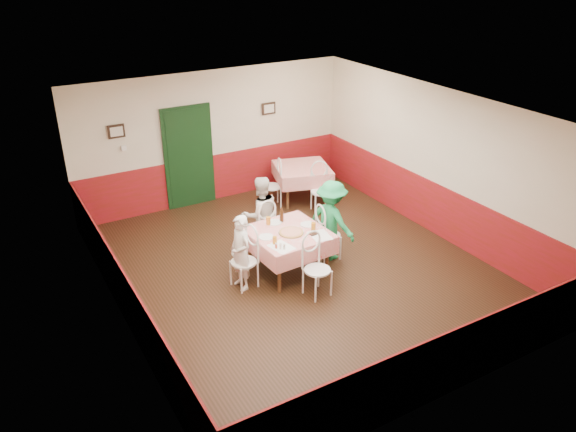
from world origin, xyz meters
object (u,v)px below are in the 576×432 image
chair_right (328,235)px  chair_second_a (272,187)px  second_table (302,183)px  glass_a (275,240)px  pizza (291,232)px  beer_bottle (282,215)px  diner_left (241,253)px  diner_far (261,214)px  wallet (313,234)px  chair_far (262,229)px  glass_c (268,221)px  diner_right (331,220)px  main_table (288,252)px  chair_second_b (321,192)px  chair_near (317,270)px  chair_left (244,262)px  glass_b (313,227)px

chair_right → chair_second_a: 2.43m
second_table → glass_a: size_ratio=8.72×
pizza → beer_bottle: 0.47m
pizza → diner_left: 0.93m
diner_far → wallet: bearing=112.0°
diner_far → chair_far: bearing=98.5°
glass_c → diner_right: diner_right is taller
glass_c → diner_right: size_ratio=0.10×
main_table → second_table: (1.78, 2.47, 0.00)m
chair_second_a → glass_a: (-1.42, -2.72, 0.37)m
chair_far → glass_c: size_ratio=6.38×
chair_second_a → wallet: chair_second_a is taller
chair_right → glass_a: size_ratio=7.00×
second_table → chair_far: bearing=-138.4°
chair_far → chair_second_b: (1.83, 0.87, 0.00)m
chair_second_b → glass_c: size_ratio=6.38×
diner_left → chair_near: bearing=43.8°
chair_far → chair_second_a: 1.95m
second_table → diner_left: (-2.68, -2.52, 0.26)m
chair_left → beer_bottle: bearing=107.0°
chair_left → chair_second_b: bearing=116.6°
chair_second_b → glass_a: 2.96m
chair_near → glass_c: bearing=92.7°
chair_second_a → diner_left: bearing=-20.6°
pizza → chair_left: bearing=178.2°
glass_a → glass_b: bearing=6.1°
main_table → beer_bottle: 0.64m
glass_c → beer_bottle: (0.25, -0.01, 0.05)m
chair_near → diner_far: diner_far is taller
glass_c → diner_left: (-0.74, -0.44, -0.19)m
diner_right → wallet: bearing=102.8°
chair_second_b → glass_c: (-1.94, -1.32, 0.38)m
pizza → diner_far: bearing=94.0°
beer_bottle → chair_far: bearing=106.4°
diner_left → chair_right: bearing=87.1°
wallet → glass_a: bearing=173.6°
diner_left → second_table: bearing=127.3°
second_table → chair_second_b: (0.00, -0.75, 0.08)m
chair_far → pizza: (0.06, -0.92, 0.32)m
chair_left → chair_near: (0.89, -0.81, 0.00)m
chair_far → wallet: bearing=101.8°
glass_a → glass_c: (0.23, 0.65, 0.01)m
chair_near → diner_far: (-0.09, 1.75, 0.26)m
glass_b → diner_right: 0.56m
pizza → diner_right: (0.88, 0.12, -0.05)m
wallet → chair_second_a: bearing=72.4°
chair_left → wallet: (1.16, -0.25, 0.32)m
second_table → diner_right: diner_right is taller
chair_left → pizza: size_ratio=2.25×
chair_second_a → wallet: size_ratio=8.18×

